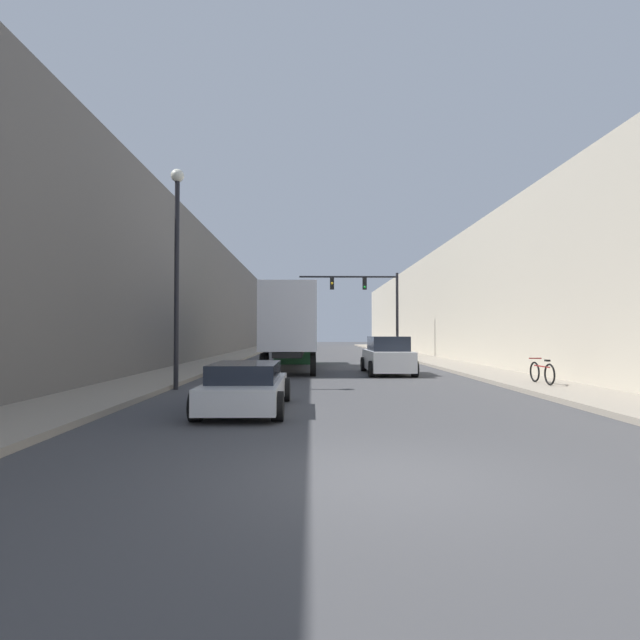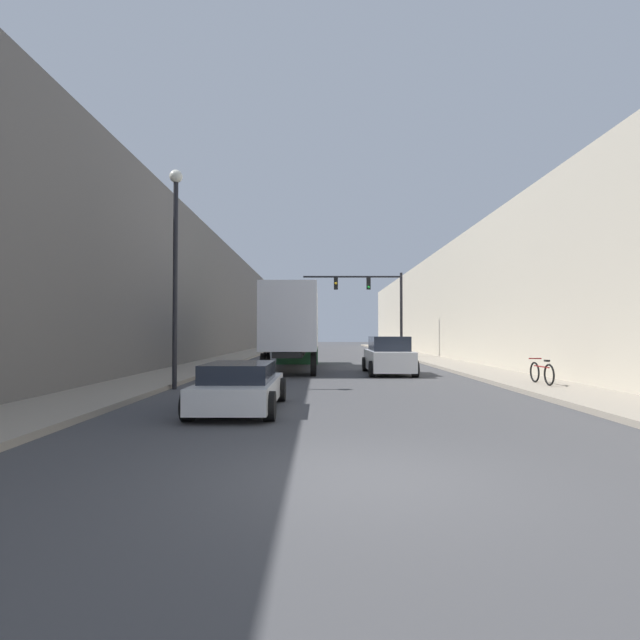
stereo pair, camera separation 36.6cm
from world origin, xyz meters
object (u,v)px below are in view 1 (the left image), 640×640
at_px(street_lamp, 177,249).
at_px(parked_bicycle, 542,372).
at_px(semi_truck, 292,325).
at_px(traffic_signal_gantry, 373,298).
at_px(sedan_car, 246,387).
at_px(suv_car, 387,356).

distance_m(street_lamp, parked_bicycle, 13.09).
height_order(semi_truck, traffic_signal_gantry, traffic_signal_gantry).
bearing_deg(semi_truck, sedan_car, -92.32).
bearing_deg(street_lamp, semi_truck, 69.87).
xyz_separation_m(street_lamp, parked_bicycle, (12.41, 0.23, -4.16)).
bearing_deg(suv_car, semi_truck, 143.10).
bearing_deg(semi_truck, street_lamp, -110.13).
height_order(semi_truck, parked_bicycle, semi_truck).
distance_m(semi_truck, parked_bicycle, 13.01).
bearing_deg(semi_truck, suv_car, -36.90).
height_order(sedan_car, street_lamp, street_lamp).
xyz_separation_m(sedan_car, suv_car, (5.08, 10.65, 0.24)).
relative_size(sedan_car, suv_car, 0.95).
distance_m(semi_truck, traffic_signal_gantry, 12.61).
distance_m(sedan_car, parked_bicycle, 10.60).
xyz_separation_m(sedan_car, street_lamp, (-2.93, 4.50, 4.13)).
relative_size(semi_truck, traffic_signal_gantry, 1.54).
relative_size(semi_truck, parked_bicycle, 6.30).
bearing_deg(sedan_car, suv_car, 64.50).
bearing_deg(street_lamp, sedan_car, -56.94).
bearing_deg(sedan_car, parked_bicycle, 26.51).
xyz_separation_m(traffic_signal_gantry, parked_bicycle, (3.24, -20.36, -3.96)).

